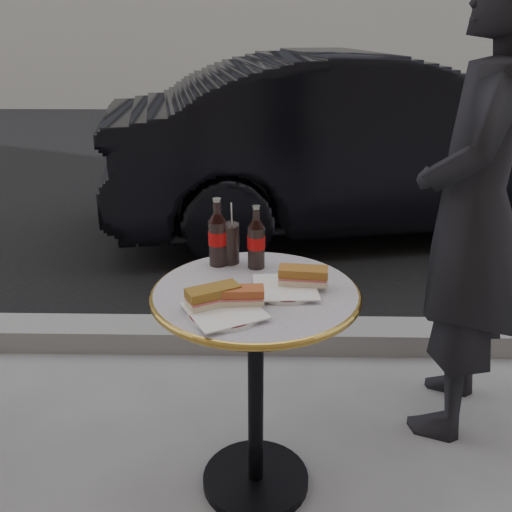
{
  "coord_description": "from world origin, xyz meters",
  "views": [
    {
      "loc": [
        0.03,
        -1.51,
        1.46
      ],
      "look_at": [
        0.0,
        0.05,
        0.82
      ],
      "focal_mm": 40.0,
      "sensor_mm": 36.0,
      "label": 1
    }
  ],
  "objects_px": {
    "cola_bottle_left": "(218,232)",
    "parked_car": "(375,144)",
    "bistro_table": "(256,393)",
    "cola_glass": "(229,243)",
    "pedestrian": "(474,211)",
    "plate_right": "(285,289)",
    "plate_left": "(225,313)",
    "cola_bottle_right": "(256,237)"
  },
  "relations": [
    {
      "from": "cola_bottle_left",
      "to": "cola_bottle_right",
      "type": "xyz_separation_m",
      "value": [
        0.12,
        -0.02,
        -0.01
      ]
    },
    {
      "from": "bistro_table",
      "to": "plate_left",
      "type": "xyz_separation_m",
      "value": [
        -0.08,
        -0.16,
        0.37
      ]
    },
    {
      "from": "cola_glass",
      "to": "parked_car",
      "type": "xyz_separation_m",
      "value": [
        0.9,
        2.45,
        -0.16
      ]
    },
    {
      "from": "pedestrian",
      "to": "parked_car",
      "type": "bearing_deg",
      "value": -158.39
    },
    {
      "from": "bistro_table",
      "to": "cola_glass",
      "type": "bearing_deg",
      "value": 113.28
    },
    {
      "from": "bistro_table",
      "to": "plate_right",
      "type": "height_order",
      "value": "plate_right"
    },
    {
      "from": "plate_right",
      "to": "parked_car",
      "type": "xyz_separation_m",
      "value": [
        0.73,
        2.66,
        -0.1
      ]
    },
    {
      "from": "plate_left",
      "to": "cola_bottle_right",
      "type": "height_order",
      "value": "cola_bottle_right"
    },
    {
      "from": "plate_left",
      "to": "pedestrian",
      "type": "relative_size",
      "value": 0.12
    },
    {
      "from": "cola_bottle_left",
      "to": "cola_glass",
      "type": "bearing_deg",
      "value": 25.8
    },
    {
      "from": "plate_right",
      "to": "pedestrian",
      "type": "relative_size",
      "value": 0.11
    },
    {
      "from": "plate_right",
      "to": "cola_glass",
      "type": "distance_m",
      "value": 0.28
    },
    {
      "from": "cola_bottle_left",
      "to": "parked_car",
      "type": "distance_m",
      "value": 2.65
    },
    {
      "from": "parked_car",
      "to": "pedestrian",
      "type": "xyz_separation_m",
      "value": [
        -0.06,
        -2.26,
        0.21
      ]
    },
    {
      "from": "pedestrian",
      "to": "cola_bottle_right",
      "type": "bearing_deg",
      "value": -50.05
    },
    {
      "from": "pedestrian",
      "to": "plate_right",
      "type": "bearing_deg",
      "value": -35.77
    },
    {
      "from": "parked_car",
      "to": "cola_bottle_left",
      "type": "bearing_deg",
      "value": 148.19
    },
    {
      "from": "plate_right",
      "to": "bistro_table",
      "type": "bearing_deg",
      "value": 176.67
    },
    {
      "from": "plate_right",
      "to": "parked_car",
      "type": "bearing_deg",
      "value": 74.7
    },
    {
      "from": "cola_bottle_left",
      "to": "pedestrian",
      "type": "bearing_deg",
      "value": 13.27
    },
    {
      "from": "plate_left",
      "to": "cola_bottle_left",
      "type": "distance_m",
      "value": 0.36
    },
    {
      "from": "plate_left",
      "to": "parked_car",
      "type": "relative_size",
      "value": 0.05
    },
    {
      "from": "bistro_table",
      "to": "plate_left",
      "type": "distance_m",
      "value": 0.41
    },
    {
      "from": "cola_bottle_left",
      "to": "parked_car",
      "type": "xyz_separation_m",
      "value": [
        0.94,
        2.47,
        -0.21
      ]
    },
    {
      "from": "pedestrian",
      "to": "plate_left",
      "type": "bearing_deg",
      "value": -33.31
    },
    {
      "from": "pedestrian",
      "to": "cola_glass",
      "type": "bearing_deg",
      "value": -54.14
    },
    {
      "from": "cola_bottle_right",
      "to": "cola_glass",
      "type": "height_order",
      "value": "cola_bottle_right"
    },
    {
      "from": "cola_bottle_left",
      "to": "parked_car",
      "type": "bearing_deg",
      "value": 69.16
    },
    {
      "from": "bistro_table",
      "to": "cola_glass",
      "type": "distance_m",
      "value": 0.49
    },
    {
      "from": "bistro_table",
      "to": "pedestrian",
      "type": "xyz_separation_m",
      "value": [
        0.75,
        0.4,
        0.49
      ]
    },
    {
      "from": "cola_glass",
      "to": "pedestrian",
      "type": "height_order",
      "value": "pedestrian"
    },
    {
      "from": "bistro_table",
      "to": "plate_right",
      "type": "xyz_separation_m",
      "value": [
        0.09,
        -0.01,
        0.37
      ]
    },
    {
      "from": "parked_car",
      "to": "plate_right",
      "type": "bearing_deg",
      "value": 153.73
    },
    {
      "from": "cola_bottle_left",
      "to": "pedestrian",
      "type": "distance_m",
      "value": 0.9
    },
    {
      "from": "plate_left",
      "to": "parked_car",
      "type": "height_order",
      "value": "parked_car"
    },
    {
      "from": "plate_left",
      "to": "plate_right",
      "type": "bearing_deg",
      "value": 42.09
    },
    {
      "from": "plate_right",
      "to": "parked_car",
      "type": "relative_size",
      "value": 0.05
    },
    {
      "from": "plate_right",
      "to": "cola_bottle_right",
      "type": "bearing_deg",
      "value": 116.77
    },
    {
      "from": "plate_right",
      "to": "pedestrian",
      "type": "bearing_deg",
      "value": 31.07
    },
    {
      "from": "cola_bottle_right",
      "to": "parked_car",
      "type": "xyz_separation_m",
      "value": [
        0.82,
        2.49,
        -0.2
      ]
    },
    {
      "from": "bistro_table",
      "to": "cola_bottle_left",
      "type": "distance_m",
      "value": 0.53
    },
    {
      "from": "plate_left",
      "to": "cola_bottle_right",
      "type": "xyz_separation_m",
      "value": [
        0.08,
        0.32,
        0.1
      ]
    }
  ]
}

